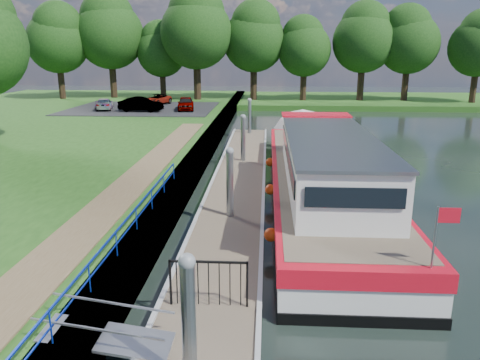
# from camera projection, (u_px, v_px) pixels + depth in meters

# --- Properties ---
(bank_edge) EXTENTS (1.10, 90.00, 0.78)m
(bank_edge) POSITION_uv_depth(u_px,v_px,m) (190.00, 171.00, 23.52)
(bank_edge) COLOR #473D2D
(bank_edge) RESTS_ON ground
(far_bank) EXTENTS (60.00, 18.00, 0.60)m
(far_bank) POSITION_uv_depth(u_px,v_px,m) (353.00, 100.00, 58.33)
(far_bank) COLOR #1F4A15
(far_bank) RESTS_ON ground
(footpath) EXTENTS (1.60, 40.00, 0.05)m
(footpath) POSITION_uv_depth(u_px,v_px,m) (107.00, 207.00, 16.77)
(footpath) COLOR brown
(footpath) RESTS_ON riverbank
(carpark) EXTENTS (14.00, 12.00, 0.06)m
(carpark) POSITION_uv_depth(u_px,v_px,m) (143.00, 108.00, 46.02)
(carpark) COLOR black
(carpark) RESTS_ON riverbank
(blue_fence) EXTENTS (0.04, 18.04, 0.72)m
(blue_fence) POSITION_uv_depth(u_px,v_px,m) (104.00, 253.00, 11.73)
(blue_fence) COLOR #0C2DBF
(blue_fence) RESTS_ON riverbank
(pontoon) EXTENTS (2.50, 30.00, 0.56)m
(pontoon) POSITION_uv_depth(u_px,v_px,m) (238.00, 187.00, 21.50)
(pontoon) COLOR brown
(pontoon) RESTS_ON ground
(mooring_piles) EXTENTS (0.30, 27.30, 3.55)m
(mooring_piles) POSITION_uv_depth(u_px,v_px,m) (238.00, 164.00, 21.21)
(mooring_piles) COLOR gray
(mooring_piles) RESTS_ON ground
(gangway) EXTENTS (2.58, 1.00, 0.92)m
(gangway) POSITION_uv_depth(u_px,v_px,m) (108.00, 337.00, 9.46)
(gangway) COLOR #A5A8AD
(gangway) RESTS_ON ground
(gate_panel) EXTENTS (1.85, 0.05, 1.15)m
(gate_panel) POSITION_uv_depth(u_px,v_px,m) (209.00, 277.00, 10.85)
(gate_panel) COLOR black
(gate_panel) RESTS_ON ground
(barge) EXTENTS (4.36, 21.15, 4.78)m
(barge) POSITION_uv_depth(u_px,v_px,m) (318.00, 172.00, 20.58)
(barge) COLOR black
(barge) RESTS_ON ground
(horizon_trees) EXTENTS (54.38, 10.03, 12.87)m
(horizon_trees) POSITION_uv_depth(u_px,v_px,m) (243.00, 36.00, 53.87)
(horizon_trees) COLOR #332316
(horizon_trees) RESTS_ON ground
(car_a) EXTENTS (2.03, 3.89, 1.26)m
(car_a) POSITION_uv_depth(u_px,v_px,m) (186.00, 103.00, 44.19)
(car_a) COLOR #999999
(car_a) RESTS_ON carpark
(car_b) EXTENTS (4.12, 1.76, 1.32)m
(car_b) POSITION_uv_depth(u_px,v_px,m) (141.00, 104.00, 43.17)
(car_b) COLOR #999999
(car_b) RESTS_ON carpark
(car_c) EXTENTS (2.34, 3.92, 1.07)m
(car_c) POSITION_uv_depth(u_px,v_px,m) (104.00, 104.00, 44.50)
(car_c) COLOR #999999
(car_c) RESTS_ON carpark
(car_d) EXTENTS (2.92, 4.23, 1.07)m
(car_d) POSITION_uv_depth(u_px,v_px,m) (156.00, 99.00, 48.74)
(car_d) COLOR #999999
(car_d) RESTS_ON carpark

